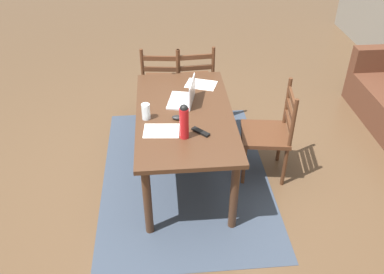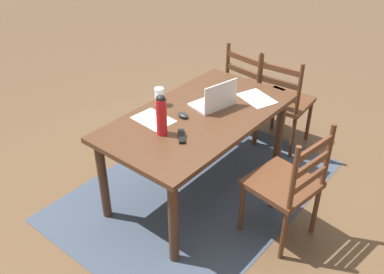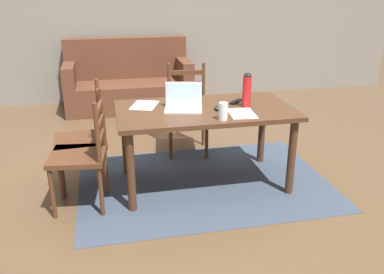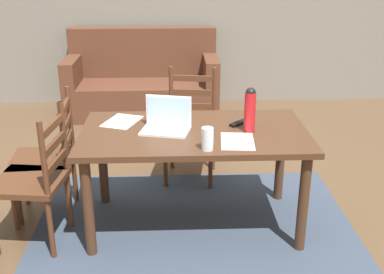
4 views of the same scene
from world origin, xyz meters
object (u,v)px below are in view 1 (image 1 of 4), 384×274
laptop (186,97)px  computer_mouse (178,117)px  chair_left_near (163,84)px  water_bottle (184,121)px  drinking_glass (146,112)px  chair_far_head (269,133)px  dining_table (185,121)px  chair_left_far (193,83)px  tv_remote (201,132)px

laptop → computer_mouse: size_ratio=3.62×
chair_left_near → water_bottle: size_ratio=3.09×
chair_left_near → drinking_glass: chair_left_near is taller
water_bottle → drinking_glass: bearing=-134.6°
chair_far_head → laptop: size_ratio=2.62×
dining_table → chair_left_near: (-1.07, -0.18, -0.18)m
water_bottle → chair_far_head: bearing=113.8°
dining_table → water_bottle: 0.45m
dining_table → laptop: laptop is taller
chair_left_far → laptop: size_ratio=2.62×
drinking_glass → computer_mouse: drinking_glass is taller
dining_table → chair_left_near: bearing=-170.5°
chair_left_far → laptop: 0.95m
dining_table → chair_left_near: 1.09m
dining_table → tv_remote: (0.32, 0.11, 0.10)m
dining_table → tv_remote: size_ratio=9.14×
chair_left_far → dining_table: bearing=-9.4°
dining_table → chair_left_far: (-1.07, 0.18, -0.18)m
chair_far_head → water_bottle: size_ratio=3.09×
chair_left_near → drinking_glass: bearing=-8.1°
dining_table → chair_left_far: bearing=170.6°
chair_left_near → chair_far_head: same height
tv_remote → dining_table: bearing=64.9°
chair_far_head → dining_table: bearing=-90.4°
chair_left_near → chair_left_far: size_ratio=1.00×
laptop → water_bottle: size_ratio=1.18×
chair_far_head → drinking_glass: (0.06, -1.14, 0.34)m
chair_far_head → chair_left_far: 1.24m
laptop → tv_remote: bearing=9.6°
computer_mouse → tv_remote: (0.22, 0.18, -0.01)m
chair_far_head → tv_remote: chair_far_head is taller
dining_table → chair_left_far: chair_left_far is taller
laptop → computer_mouse: 0.30m
chair_far_head → computer_mouse: bearing=-83.9°
chair_far_head → tv_remote: size_ratio=5.59×
chair_left_near → tv_remote: size_ratio=5.59×
dining_table → water_bottle: water_bottle is taller
water_bottle → laptop: bearing=174.6°
tv_remote → chair_left_near: bearing=57.6°
laptop → tv_remote: 0.52m
water_bottle → tv_remote: water_bottle is taller
chair_left_near → chair_far_head: size_ratio=1.00×
chair_left_near → chair_left_far: same height
laptop → chair_left_near: bearing=-167.0°
dining_table → computer_mouse: computer_mouse is taller
chair_far_head → water_bottle: (0.37, -0.83, 0.43)m
drinking_glass → tv_remote: bearing=60.2°
laptop → drinking_glass: bearing=-55.2°
laptop → drinking_glass: 0.44m
chair_far_head → computer_mouse: (0.09, -0.87, 0.29)m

